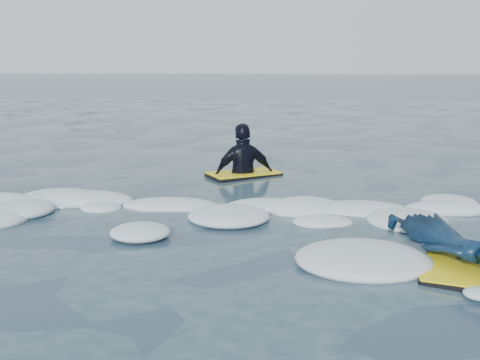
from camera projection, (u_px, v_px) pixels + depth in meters
The scene contains 4 objects.
ground at pixel (147, 243), 6.35m from camera, with size 120.00×120.00×0.00m, color #192A3D.
foam_band at pixel (164, 218), 7.36m from camera, with size 12.00×3.10×0.30m, color silver, non-canonical shape.
prone_woman_unit at pixel (450, 244), 5.66m from camera, with size 1.07×1.65×0.40m.
waiting_rider_unit at pixel (244, 176), 9.79m from camera, with size 1.32×1.13×1.73m.
Camera 1 is at (1.34, -6.01, 1.94)m, focal length 45.00 mm.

